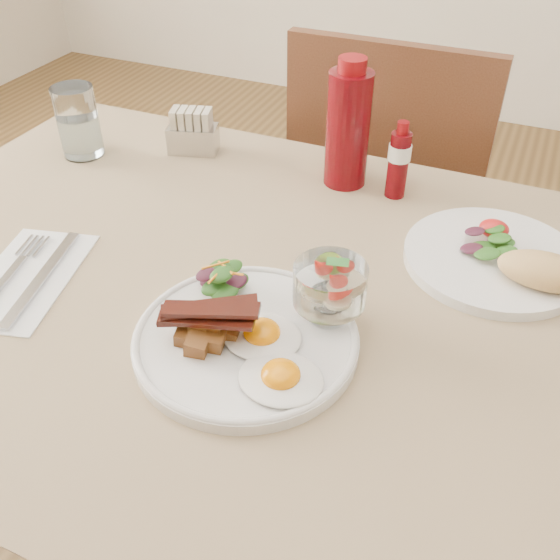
{
  "coord_description": "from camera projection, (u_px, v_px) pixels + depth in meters",
  "views": [
    {
      "loc": [
        0.27,
        -0.61,
        1.3
      ],
      "look_at": [
        0.03,
        -0.05,
        0.82
      ],
      "focal_mm": 40.0,
      "sensor_mm": 36.0,
      "label": 1
    }
  ],
  "objects": [
    {
      "name": "second_plate",
      "position": [
        505.0,
        260.0,
        0.89
      ],
      "size": [
        0.26,
        0.26,
        0.06
      ],
      "rotation": [
        0.0,
        0.0,
        -0.15
      ],
      "color": "silver",
      "rests_on": "table"
    },
    {
      "name": "fried_eggs",
      "position": [
        271.0,
        355.0,
        0.73
      ],
      "size": [
        0.16,
        0.16,
        0.03
      ],
      "rotation": [
        0.0,
        0.0,
        -0.21
      ],
      "color": "silver",
      "rests_on": "main_plate"
    },
    {
      "name": "main_plate",
      "position": [
        246.0,
        340.0,
        0.77
      ],
      "size": [
        0.28,
        0.28,
        0.02
      ],
      "primitive_type": "cylinder",
      "color": "silver",
      "rests_on": "table"
    },
    {
      "name": "ketchup_bottle",
      "position": [
        348.0,
        127.0,
        1.04
      ],
      "size": [
        0.1,
        0.1,
        0.22
      ],
      "rotation": [
        0.0,
        0.0,
        -0.43
      ],
      "color": "#530409",
      "rests_on": "table"
    },
    {
      "name": "sugar_caddy",
      "position": [
        193.0,
        133.0,
        1.17
      ],
      "size": [
        0.1,
        0.07,
        0.08
      ],
      "rotation": [
        0.0,
        0.0,
        0.29
      ],
      "color": "#B3B4B8",
      "rests_on": "table"
    },
    {
      "name": "chair_far",
      "position": [
        388.0,
        202.0,
        1.48
      ],
      "size": [
        0.42,
        0.42,
        0.93
      ],
      "color": "brown",
      "rests_on": "ground"
    },
    {
      "name": "fruit_cup",
      "position": [
        330.0,
        285.0,
        0.76
      ],
      "size": [
        0.09,
        0.09,
        0.09
      ],
      "rotation": [
        0.0,
        0.0,
        -0.3
      ],
      "color": "white",
      "rests_on": "main_plate"
    },
    {
      "name": "hot_sauce_bottle",
      "position": [
        399.0,
        161.0,
        1.02
      ],
      "size": [
        0.04,
        0.04,
        0.13
      ],
      "rotation": [
        0.0,
        0.0,
        0.02
      ],
      "color": "#530409",
      "rests_on": "table"
    },
    {
      "name": "table",
      "position": [
        276.0,
        337.0,
        0.92
      ],
      "size": [
        1.33,
        0.88,
        0.75
      ],
      "color": "brown",
      "rests_on": "ground"
    },
    {
      "name": "napkin_cutlery",
      "position": [
        27.0,
        278.0,
        0.88
      ],
      "size": [
        0.18,
        0.25,
        0.01
      ],
      "rotation": [
        0.0,
        0.0,
        0.24
      ],
      "color": "white",
      "rests_on": "table"
    },
    {
      "name": "water_glass",
      "position": [
        79.0,
        126.0,
        1.15
      ],
      "size": [
        0.08,
        0.08,
        0.13
      ],
      "color": "white",
      "rests_on": "table"
    },
    {
      "name": "bacon_potato_pile",
      "position": [
        207.0,
        325.0,
        0.74
      ],
      "size": [
        0.13,
        0.08,
        0.06
      ],
      "rotation": [
        0.0,
        0.0,
        -0.1
      ],
      "color": "brown",
      "rests_on": "main_plate"
    },
    {
      "name": "side_salad",
      "position": [
        223.0,
        280.0,
        0.82
      ],
      "size": [
        0.08,
        0.07,
        0.04
      ],
      "rotation": [
        0.0,
        0.0,
        0.39
      ],
      "color": "#194D14",
      "rests_on": "main_plate"
    }
  ]
}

